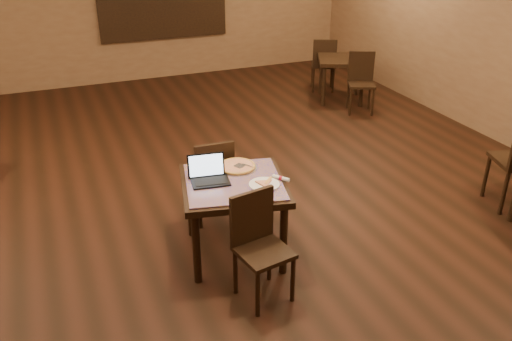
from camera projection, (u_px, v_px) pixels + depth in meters
name	position (u px, v px, depth m)	size (l,w,h in m)	color
ground	(232.00, 200.00, 6.06)	(10.00, 10.00, 0.00)	black
tiled_table	(234.00, 191.00, 4.87)	(1.09, 1.09, 0.76)	black
chair_main_near	(258.00, 240.00, 4.41)	(0.47, 0.47, 0.93)	black
chair_main_far	(213.00, 176.00, 5.44)	(0.41, 0.41, 0.92)	black
laptop	(208.00, 174.00, 4.81)	(0.36, 0.30, 0.23)	black
plate	(264.00, 185.00, 4.74)	(0.27, 0.27, 0.01)	white
pizza_slice	(264.00, 183.00, 4.73)	(0.18, 0.18, 0.02)	beige
pizza_pan	(237.00, 167.00, 5.06)	(0.38, 0.38, 0.01)	silver
pizza_whole	(237.00, 166.00, 5.05)	(0.35, 0.35, 0.02)	beige
spatula	(240.00, 166.00, 5.04)	(0.09, 0.21, 0.01)	silver
napkin_roll	(281.00, 178.00, 4.83)	(0.13, 0.15, 0.04)	white
other_table_a	(342.00, 65.00, 8.87)	(1.01, 1.01, 0.71)	black
other_table_a_chair_near	(361.00, 78.00, 8.46)	(0.53, 0.53, 0.92)	black
other_table_a_chair_far	(324.00, 62.00, 9.35)	(0.53, 0.53, 0.92)	black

